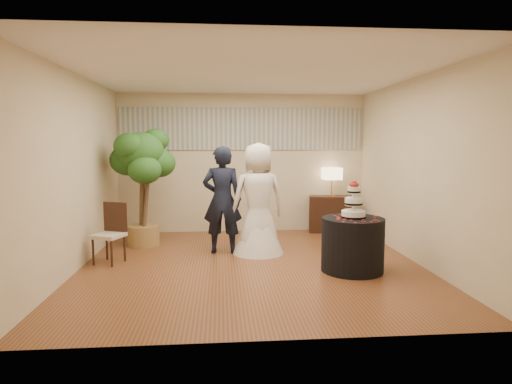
{
  "coord_description": "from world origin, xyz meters",
  "views": [
    {
      "loc": [
        -0.45,
        -6.23,
        1.81
      ],
      "look_at": [
        0.1,
        0.4,
        1.05
      ],
      "focal_mm": 30.0,
      "sensor_mm": 36.0,
      "label": 1
    }
  ],
  "objects": [
    {
      "name": "console",
      "position": [
        1.8,
        2.26,
        0.37
      ],
      "size": [
        0.94,
        0.54,
        0.74
      ],
      "primitive_type": "cube",
      "rotation": [
        0.0,
        0.0,
        -0.17
      ],
      "color": "black",
      "rests_on": "floor"
    },
    {
      "name": "mural_border",
      "position": [
        0.0,
        2.48,
        2.1
      ],
      "size": [
        4.9,
        0.02,
        0.85
      ],
      "primitive_type": "cube",
      "color": "#A3A597",
      "rests_on": "wall_back"
    },
    {
      "name": "bride",
      "position": [
        0.16,
        0.69,
        0.91
      ],
      "size": [
        1.05,
        1.02,
        1.82
      ],
      "primitive_type": "imported",
      "rotation": [
        0.0,
        0.0,
        3.35
      ],
      "color": "white",
      "rests_on": "floor"
    },
    {
      "name": "groom",
      "position": [
        -0.43,
        0.75,
        0.89
      ],
      "size": [
        0.68,
        0.48,
        1.77
      ],
      "primitive_type": "imported",
      "rotation": [
        0.0,
        0.0,
        3.05
      ],
      "color": "black",
      "rests_on": "floor"
    },
    {
      "name": "ficus_tree",
      "position": [
        -1.83,
        1.38,
        1.06
      ],
      "size": [
        1.01,
        1.01,
        2.12
      ],
      "primitive_type": null,
      "rotation": [
        0.0,
        0.0,
        -0.0
      ],
      "color": "#27591D",
      "rests_on": "floor"
    },
    {
      "name": "wall_right",
      "position": [
        2.5,
        0.0,
        1.4
      ],
      "size": [
        0.06,
        5.0,
        2.8
      ],
      "primitive_type": "cube",
      "color": "beige",
      "rests_on": "ground"
    },
    {
      "name": "ceiling",
      "position": [
        0.0,
        0.0,
        2.8
      ],
      "size": [
        5.0,
        5.0,
        0.0
      ],
      "primitive_type": "cube",
      "color": "white",
      "rests_on": "wall_back"
    },
    {
      "name": "floor",
      "position": [
        0.0,
        0.0,
        0.0
      ],
      "size": [
        5.0,
        5.0,
        0.0
      ],
      "primitive_type": "cube",
      "color": "brown",
      "rests_on": "ground"
    },
    {
      "name": "wall_front",
      "position": [
        0.0,
        -2.5,
        1.4
      ],
      "size": [
        5.0,
        0.06,
        2.8
      ],
      "primitive_type": "cube",
      "color": "beige",
      "rests_on": "ground"
    },
    {
      "name": "table_lamp",
      "position": [
        1.8,
        2.26,
        1.03
      ],
      "size": [
        0.35,
        0.35,
        0.58
      ],
      "primitive_type": null,
      "color": "beige",
      "rests_on": "console"
    },
    {
      "name": "cake_table",
      "position": [
        1.41,
        -0.43,
        0.38
      ],
      "size": [
        1.11,
        1.11,
        0.76
      ],
      "primitive_type": "cylinder",
      "rotation": [
        0.0,
        0.0,
        -0.33
      ],
      "color": "black",
      "rests_on": "floor"
    },
    {
      "name": "wall_left",
      "position": [
        -2.5,
        0.0,
        1.4
      ],
      "size": [
        0.06,
        5.0,
        2.8
      ],
      "primitive_type": "cube",
      "color": "beige",
      "rests_on": "ground"
    },
    {
      "name": "wall_back",
      "position": [
        0.0,
        2.5,
        1.4
      ],
      "size": [
        5.0,
        0.06,
        2.8
      ],
      "primitive_type": "cube",
      "color": "beige",
      "rests_on": "ground"
    },
    {
      "name": "side_chair",
      "position": [
        -2.14,
        0.25,
        0.46
      ],
      "size": [
        0.55,
        0.57,
        0.91
      ],
      "primitive_type": null,
      "rotation": [
        0.0,
        0.0,
        -0.39
      ],
      "color": "black",
      "rests_on": "floor"
    },
    {
      "name": "wedding_cake",
      "position": [
        1.41,
        -0.43,
        1.03
      ],
      "size": [
        0.34,
        0.34,
        0.53
      ],
      "primitive_type": null,
      "color": "white",
      "rests_on": "cake_table"
    }
  ]
}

